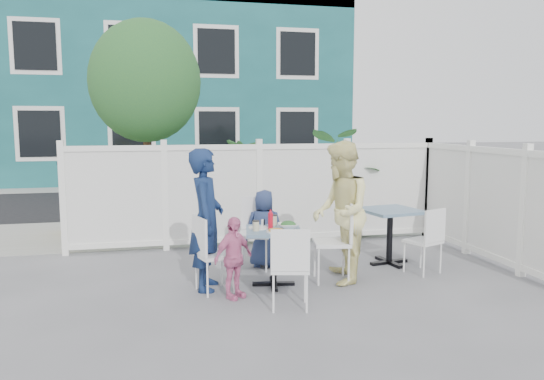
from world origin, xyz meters
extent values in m
plane|color=slate|center=(0.00, 0.00, 0.00)|extent=(80.00, 80.00, 0.00)
cube|color=gray|center=(0.00, 3.80, 0.01)|extent=(24.00, 2.60, 0.01)
cube|color=black|center=(0.00, 7.50, 0.00)|extent=(24.00, 5.00, 0.01)
cube|color=gray|center=(0.00, 10.60, 0.01)|extent=(24.00, 1.60, 0.01)
cube|color=#1A5357|center=(-0.50, 14.00, 3.00)|extent=(11.00, 6.00, 6.00)
cube|color=black|center=(-3.00, 11.02, 1.60)|extent=(1.20, 0.04, 1.40)
cube|color=black|center=(1.00, 11.02, 1.60)|extent=(1.20, 0.04, 1.40)
cube|color=black|center=(-3.00, 11.02, 4.10)|extent=(1.20, 0.04, 1.40)
cube|color=black|center=(1.00, 11.02, 4.10)|extent=(1.20, 0.04, 1.40)
cube|color=white|center=(0.10, 2.40, 0.82)|extent=(5.80, 0.04, 1.40)
cube|color=white|center=(0.10, 2.40, 1.56)|extent=(5.86, 0.08, 0.08)
cube|color=white|center=(0.10, 2.40, 0.06)|extent=(5.86, 0.08, 0.12)
cube|color=white|center=(3.00, 0.60, 0.82)|extent=(0.04, 3.60, 1.40)
cube|color=white|center=(3.00, 0.60, 1.56)|extent=(0.08, 3.66, 0.08)
cube|color=white|center=(3.00, 0.60, 0.06)|extent=(0.08, 3.66, 0.12)
cylinder|color=#382316|center=(-1.60, 3.30, 1.20)|extent=(0.12, 0.12, 2.40)
ellipsoid|color=#20552B|center=(-1.60, 3.30, 2.60)|extent=(1.80, 1.62, 1.98)
cube|color=gold|center=(-2.71, 4.00, 0.61)|extent=(0.68, 0.50, 1.23)
imported|color=#20552B|center=(0.00, 3.10, 0.83)|extent=(1.25, 1.25, 1.66)
imported|color=#20552B|center=(1.84, 3.00, 0.91)|extent=(1.99, 1.85, 1.82)
cube|color=#3D527A|center=(-0.15, 0.32, 0.66)|extent=(0.75, 0.75, 0.04)
cylinder|color=black|center=(-0.15, 0.32, 0.33)|extent=(0.07, 0.07, 0.63)
cube|color=black|center=(-0.15, 0.32, 0.02)|extent=(0.51, 0.16, 0.04)
cube|color=black|center=(-0.15, 0.32, 0.02)|extent=(0.16, 0.51, 0.04)
cube|color=#3D527A|center=(1.63, 0.92, 0.74)|extent=(0.83, 0.83, 0.04)
cylinder|color=black|center=(1.63, 0.92, 0.37)|extent=(0.08, 0.08, 0.70)
cube|color=black|center=(1.63, 0.92, 0.02)|extent=(0.57, 0.18, 0.04)
cube|color=black|center=(1.63, 0.92, 0.02)|extent=(0.18, 0.57, 0.04)
cube|color=white|center=(-0.86, 0.25, 0.43)|extent=(0.48, 0.49, 0.04)
cube|color=white|center=(-1.03, 0.20, 0.67)|extent=(0.14, 0.39, 0.43)
cylinder|color=white|center=(-0.75, 0.46, 0.21)|extent=(0.02, 0.02, 0.43)
cylinder|color=white|center=(-0.65, 0.13, 0.21)|extent=(0.02, 0.02, 0.43)
cylinder|color=white|center=(-1.06, 0.37, 0.21)|extent=(0.02, 0.02, 0.43)
cylinder|color=white|center=(-0.96, 0.04, 0.21)|extent=(0.02, 0.02, 0.43)
cube|color=white|center=(0.58, 0.34, 0.48)|extent=(0.50, 0.52, 0.04)
cube|color=white|center=(0.78, 0.30, 0.75)|extent=(0.11, 0.45, 0.48)
cylinder|color=white|center=(0.37, 0.18, 0.24)|extent=(0.03, 0.03, 0.48)
cylinder|color=white|center=(0.44, 0.56, 0.24)|extent=(0.03, 0.03, 0.48)
cylinder|color=white|center=(0.73, 0.12, 0.24)|extent=(0.03, 0.03, 0.48)
cylinder|color=white|center=(0.80, 0.49, 0.24)|extent=(0.03, 0.03, 0.48)
cube|color=white|center=(-0.23, 1.12, 0.46)|extent=(0.54, 0.53, 0.04)
cube|color=white|center=(-0.16, 1.30, 0.71)|extent=(0.41, 0.18, 0.46)
cylinder|color=white|center=(-0.11, 0.89, 0.23)|extent=(0.02, 0.02, 0.46)
cylinder|color=white|center=(-0.46, 1.02, 0.23)|extent=(0.02, 0.02, 0.46)
cylinder|color=white|center=(0.01, 1.21, 0.23)|extent=(0.02, 0.02, 0.46)
cylinder|color=white|center=(-0.34, 1.34, 0.23)|extent=(0.02, 0.02, 0.46)
cube|color=white|center=(-0.15, -0.46, 0.43)|extent=(0.47, 0.46, 0.04)
cube|color=white|center=(-0.19, -0.64, 0.66)|extent=(0.39, 0.12, 0.43)
cylinder|color=white|center=(-0.28, -0.27, 0.21)|extent=(0.02, 0.02, 0.43)
cylinder|color=white|center=(0.05, -0.35, 0.21)|extent=(0.02, 0.02, 0.43)
cylinder|color=white|center=(-0.36, -0.58, 0.21)|extent=(0.02, 0.02, 0.43)
cylinder|color=white|center=(-0.02, -0.66, 0.21)|extent=(0.02, 0.02, 0.43)
cube|color=white|center=(1.85, 0.41, 0.42)|extent=(0.50, 0.49, 0.04)
cube|color=white|center=(1.92, 0.25, 0.65)|extent=(0.37, 0.18, 0.42)
cylinder|color=white|center=(1.64, 0.49, 0.21)|extent=(0.02, 0.02, 0.42)
cylinder|color=white|center=(1.94, 0.62, 0.21)|extent=(0.02, 0.02, 0.42)
cylinder|color=white|center=(1.76, 0.20, 0.21)|extent=(0.02, 0.02, 0.42)
cylinder|color=white|center=(2.07, 0.33, 0.21)|extent=(0.02, 0.02, 0.42)
imported|color=#13254D|center=(-0.93, 0.38, 0.82)|extent=(0.51, 0.67, 1.65)
imported|color=#F9E752|center=(0.68, 0.29, 0.86)|extent=(0.83, 0.97, 1.72)
imported|color=navy|center=(-0.08, 1.16, 0.52)|extent=(0.58, 0.46, 1.05)
imported|color=pink|center=(-0.68, -0.03, 0.46)|extent=(0.57, 0.49, 0.91)
cylinder|color=white|center=(-0.15, 0.17, 0.69)|extent=(0.23, 0.23, 0.01)
cylinder|color=white|center=(-0.31, 0.41, 0.69)|extent=(0.23, 0.23, 0.02)
imported|color=white|center=(0.04, 0.34, 0.71)|extent=(0.25, 0.25, 0.06)
cylinder|color=beige|center=(-0.37, 0.28, 0.74)|extent=(0.07, 0.07, 0.11)
cylinder|color=beige|center=(-0.10, 0.54, 0.74)|extent=(0.08, 0.08, 0.12)
cylinder|color=red|center=(-0.18, 0.35, 0.78)|extent=(0.06, 0.06, 0.19)
cylinder|color=white|center=(-0.23, 0.59, 0.72)|extent=(0.03, 0.03, 0.07)
cylinder|color=black|center=(-0.21, 0.61, 0.72)|extent=(0.03, 0.03, 0.07)
camera|label=1|loc=(-1.53, -5.67, 1.94)|focal=35.00mm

